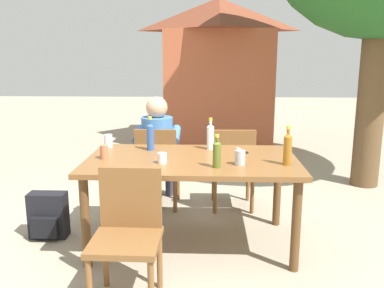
% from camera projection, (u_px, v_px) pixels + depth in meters
% --- Properties ---
extents(ground_plane, '(24.00, 24.00, 0.00)m').
position_uv_depth(ground_plane, '(192.00, 243.00, 3.61)').
color(ground_plane, gray).
extents(dining_table, '(1.74, 1.02, 0.76)m').
position_uv_depth(dining_table, '(192.00, 168.00, 3.46)').
color(dining_table, brown).
rests_on(dining_table, ground_plane).
extents(chair_far_left, '(0.44, 0.44, 0.87)m').
position_uv_depth(chair_far_left, '(157.00, 164.00, 4.31)').
color(chair_far_left, brown).
rests_on(chair_far_left, ground_plane).
extents(chair_far_right, '(0.45, 0.45, 0.87)m').
position_uv_depth(chair_far_right, '(233.00, 164.00, 4.28)').
color(chair_far_right, brown).
rests_on(chair_far_right, ground_plane).
extents(chair_near_left, '(0.45, 0.45, 0.87)m').
position_uv_depth(chair_near_left, '(128.00, 228.00, 2.73)').
color(chair_near_left, brown).
rests_on(chair_near_left, ground_plane).
extents(person_in_white_shirt, '(0.47, 0.61, 1.18)m').
position_uv_depth(person_in_white_shirt, '(158.00, 146.00, 4.38)').
color(person_in_white_shirt, '#3D70B2').
rests_on(person_in_white_shirt, ground_plane).
extents(bottle_amber, '(0.06, 0.06, 0.31)m').
position_uv_depth(bottle_amber, '(288.00, 148.00, 3.22)').
color(bottle_amber, '#996019').
rests_on(bottle_amber, dining_table).
extents(bottle_olive, '(0.06, 0.06, 0.25)m').
position_uv_depth(bottle_olive, '(217.00, 153.00, 3.15)').
color(bottle_olive, '#566623').
rests_on(bottle_olive, dining_table).
extents(bottle_clear, '(0.06, 0.06, 0.29)m').
position_uv_depth(bottle_clear, '(210.00, 136.00, 3.73)').
color(bottle_clear, white).
rests_on(bottle_clear, dining_table).
extents(bottle_blue, '(0.06, 0.06, 0.30)m').
position_uv_depth(bottle_blue, '(150.00, 136.00, 3.70)').
color(bottle_blue, '#2D56A3').
rests_on(bottle_blue, dining_table).
extents(cup_white, '(0.07, 0.07, 0.08)m').
position_uv_depth(cup_white, '(162.00, 158.00, 3.28)').
color(cup_white, white).
rests_on(cup_white, dining_table).
extents(cup_terracotta, '(0.07, 0.07, 0.11)m').
position_uv_depth(cup_terracotta, '(104.00, 152.00, 3.42)').
color(cup_terracotta, '#BC6B47').
rests_on(cup_terracotta, dining_table).
extents(cup_steel, '(0.08, 0.08, 0.12)m').
position_uv_depth(cup_steel, '(240.00, 158.00, 3.23)').
color(cup_steel, '#B2B7BC').
rests_on(cup_steel, dining_table).
extents(cup_glass, '(0.08, 0.08, 0.12)m').
position_uv_depth(cup_glass, '(108.00, 141.00, 3.83)').
color(cup_glass, silver).
rests_on(cup_glass, dining_table).
extents(table_knife, '(0.10, 0.23, 0.01)m').
position_uv_depth(table_knife, '(243.00, 151.00, 3.69)').
color(table_knife, silver).
rests_on(table_knife, dining_table).
extents(backpack_by_near_side, '(0.33, 0.21, 0.41)m').
position_uv_depth(backpack_by_near_side, '(48.00, 216.00, 3.68)').
color(backpack_by_near_side, black).
rests_on(backpack_by_near_side, ground_plane).
extents(brick_kiosk, '(2.03, 2.16, 2.53)m').
position_uv_depth(brick_kiosk, '(218.00, 69.00, 7.37)').
color(brick_kiosk, '#B25638').
rests_on(brick_kiosk, ground_plane).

